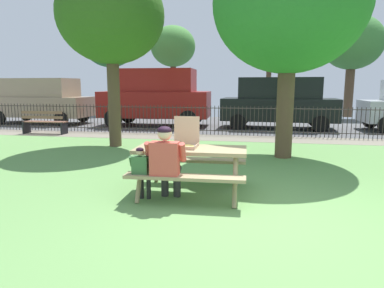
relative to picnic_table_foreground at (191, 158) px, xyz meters
name	(u,v)px	position (x,y,z in m)	size (l,w,h in m)	color
ground	(260,181)	(1.16, 0.99, -0.61)	(28.00, 11.84, 0.02)	#64954F
cobblestone_walkway	(258,139)	(1.16, 6.21, -0.60)	(28.00, 1.40, 0.01)	gray
street_asphalt	(257,125)	(1.16, 10.47, -0.60)	(28.00, 7.12, 0.01)	#515154
picnic_table_foreground	(191,158)	(0.00, 0.00, 0.00)	(1.84, 1.53, 0.79)	#9C8862
pizza_box_open	(185,141)	(-0.11, 0.09, 0.27)	(0.45, 0.46, 0.49)	tan
adult_at_table	(166,161)	(-0.28, -0.51, 0.06)	(0.62, 0.60, 1.19)	#303030
child_at_table	(142,169)	(-0.65, -0.55, -0.08)	(0.35, 0.34, 0.87)	#252525
iron_fence_streetside	(258,121)	(1.16, 6.91, -0.06)	(22.04, 0.03, 1.05)	#2D2823
park_bench_left	(44,123)	(-6.58, 6.07, -0.18)	(1.60, 0.47, 0.85)	brown
tree_near_table	(290,4)	(1.74, 3.32, 3.04)	(3.60, 3.60, 5.28)	brown
tree_by_fence	(111,16)	(-3.01, 4.10, 3.07)	(2.98, 2.98, 5.04)	brown
parked_car_far_left	(41,100)	(-8.77, 9.28, 0.50)	(4.65, 2.06, 2.08)	#9E8469
parked_car_left	(155,96)	(-3.26, 9.28, 0.71)	(4.75, 2.17, 2.46)	maroon
parked_car_center	(279,102)	(1.99, 9.28, 0.50)	(4.69, 2.15, 2.08)	black
far_tree_left	(110,43)	(-7.90, 15.39, 3.74)	(3.33, 3.33, 5.87)	brown
far_tree_midleft	(173,47)	(-3.89, 15.39, 3.42)	(2.67, 2.67, 5.27)	brown
far_tree_center	(270,43)	(1.77, 15.39, 3.56)	(2.92, 2.92, 5.50)	brown
far_tree_midright	(352,43)	(6.19, 15.39, 3.43)	(3.27, 3.27, 5.56)	brown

